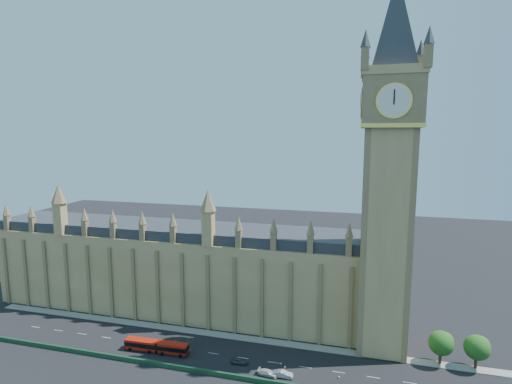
% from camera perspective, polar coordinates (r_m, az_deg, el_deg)
% --- Properties ---
extents(ground, '(400.00, 400.00, 0.00)m').
position_cam_1_polar(ground, '(111.16, -4.02, -22.29)').
color(ground, black).
rests_on(ground, ground).
extents(palace_westminster, '(120.00, 20.00, 28.00)m').
position_cam_1_polar(palace_westminster, '(132.82, -11.36, -10.60)').
color(palace_westminster, '#A5884F').
rests_on(palace_westminster, ground).
extents(elizabeth_tower, '(20.59, 20.59, 105.00)m').
position_cam_1_polar(elizabeth_tower, '(104.59, 18.59, 6.79)').
color(elizabeth_tower, '#A5884F').
rests_on(elizabeth_tower, ground).
extents(bridge_parapet, '(160.00, 0.60, 1.20)m').
position_cam_1_polar(bridge_parapet, '(103.65, -5.79, -24.41)').
color(bridge_parapet, '#1E4C2D').
rests_on(bridge_parapet, ground).
extents(kerb_north, '(160.00, 3.00, 0.16)m').
position_cam_1_polar(kerb_north, '(118.97, -2.45, -20.03)').
color(kerb_north, gray).
rests_on(kerb_north, ground).
extents(tree_east_near, '(6.00, 6.00, 8.50)m').
position_cam_1_polar(tree_east_near, '(114.51, 25.04, -18.91)').
color(tree_east_near, '#382619').
rests_on(tree_east_near, ground).
extents(tree_east_far, '(6.00, 6.00, 8.50)m').
position_cam_1_polar(tree_east_far, '(116.23, 29.14, -18.77)').
color(tree_east_far, '#382619').
rests_on(tree_east_far, ground).
extents(red_bus, '(17.33, 3.24, 2.93)m').
position_cam_1_polar(red_bus, '(114.69, -14.04, -20.61)').
color(red_bus, '#B61A0C').
rests_on(red_bus, ground).
extents(car_grey, '(4.28, 1.94, 1.43)m').
position_cam_1_polar(car_grey, '(107.51, -2.37, -22.99)').
color(car_grey, '#404448').
rests_on(car_grey, ground).
extents(car_silver, '(4.69, 1.74, 1.53)m').
position_cam_1_polar(car_silver, '(102.94, 3.88, -24.52)').
color(car_silver, '#B3B5BB').
rests_on(car_silver, ground).
extents(car_white, '(4.97, 2.39, 1.40)m').
position_cam_1_polar(car_white, '(103.30, 1.70, -24.42)').
color(car_white, silver).
rests_on(car_white, ground).
extents(cone_a, '(0.52, 0.52, 0.74)m').
position_cam_1_polar(cone_a, '(107.31, 3.58, -23.28)').
color(cone_a, black).
rests_on(cone_a, ground).
extents(cone_b, '(0.46, 0.46, 0.67)m').
position_cam_1_polar(cone_b, '(104.39, 11.79, -24.47)').
color(cone_b, black).
rests_on(cone_b, ground).
extents(cone_c, '(0.44, 0.44, 0.65)m').
position_cam_1_polar(cone_c, '(106.17, 4.14, -23.69)').
color(cone_c, black).
rests_on(cone_c, ground).
extents(cone_d, '(0.46, 0.46, 0.71)m').
position_cam_1_polar(cone_d, '(104.72, 3.25, -24.16)').
color(cone_d, black).
rests_on(cone_d, ground).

